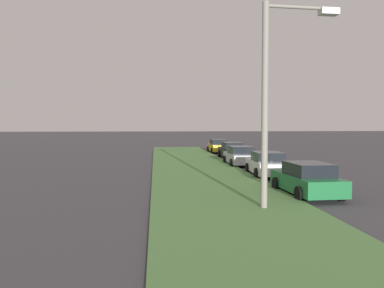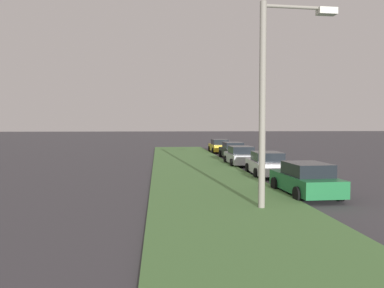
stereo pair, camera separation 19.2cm
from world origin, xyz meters
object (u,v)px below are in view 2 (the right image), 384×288
Objects in this scene: parked_car_silver at (240,156)px; parked_car_yellow at (219,146)px; streetlight at (272,90)px; parked_car_white at (267,164)px; parked_car_black at (233,150)px; parked_car_green at (306,180)px.

parked_car_silver is 1.00× the size of parked_car_yellow.
streetlight reaches higher than parked_car_silver.
parked_car_silver is (5.99, 0.32, 0.00)m from parked_car_white.
parked_car_black is (6.21, -0.62, 0.00)m from parked_car_silver.
parked_car_silver is 12.92m from parked_car_yellow.
parked_car_white is at bearing -15.15° from streetlight.
parked_car_yellow is (18.90, -0.15, 0.00)m from parked_car_white.
parked_car_silver is at bearing -8.10° from streetlight.
parked_car_white is at bearing -176.89° from parked_car_silver.
parked_car_black and parked_car_yellow have the same top height.
parked_car_yellow is (6.70, 0.15, 0.00)m from parked_car_black.
streetlight is (-21.29, 2.77, 3.67)m from parked_car_black.
streetlight is (-15.08, 2.15, 3.67)m from parked_car_silver.
parked_car_white and parked_car_silver have the same top height.
parked_car_green and parked_car_white have the same top height.
parked_car_black is at bearing -5.58° from parked_car_silver.
parked_car_green is 5.11m from streetlight.
parked_car_green is 0.99× the size of parked_car_white.
streetlight reaches higher than parked_car_yellow.
parked_car_green and parked_car_black have the same top height.
parked_car_silver is 6.24m from parked_car_black.
parked_car_black is 6.71m from parked_car_yellow.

